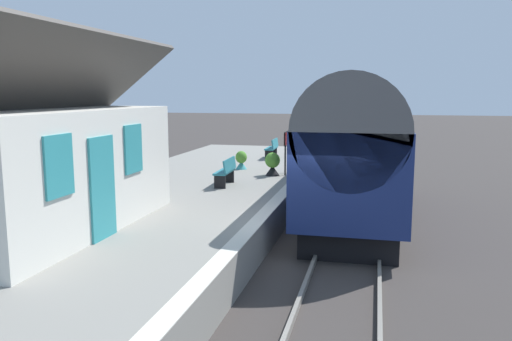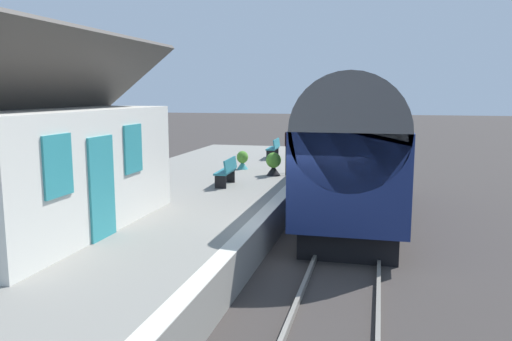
# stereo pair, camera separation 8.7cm
# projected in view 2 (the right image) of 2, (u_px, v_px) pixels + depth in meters

# --- Properties ---
(ground_plane) EXTENTS (160.00, 160.00, 0.00)m
(ground_plane) POSITION_uv_depth(u_px,v_px,m) (310.00, 255.00, 12.23)
(ground_plane) COLOR #383330
(platform) EXTENTS (32.00, 6.77, 0.89)m
(platform) POSITION_uv_depth(u_px,v_px,m) (142.00, 225.00, 13.19)
(platform) COLOR gray
(platform) RESTS_ON ground
(platform_edge_coping) EXTENTS (32.00, 0.36, 0.02)m
(platform_edge_coping) POSITION_uv_depth(u_px,v_px,m) (262.00, 216.00, 12.37)
(platform_edge_coping) COLOR beige
(platform_edge_coping) RESTS_ON platform
(rail_near) EXTENTS (52.00, 0.08, 0.14)m
(rail_near) POSITION_uv_depth(u_px,v_px,m) (379.00, 257.00, 11.84)
(rail_near) COLOR gray
(rail_near) RESTS_ON ground
(rail_far) EXTENTS (52.00, 0.08, 0.14)m
(rail_far) POSITION_uv_depth(u_px,v_px,m) (317.00, 252.00, 12.18)
(rail_far) COLOR gray
(rail_far) RESTS_ON ground
(train) EXTENTS (9.08, 2.73, 4.32)m
(train) POSITION_uv_depth(u_px,v_px,m) (357.00, 148.00, 15.20)
(train) COLOR black
(train) RESTS_ON ground
(station_building) EXTENTS (6.72, 4.04, 5.53)m
(station_building) POSITION_uv_depth(u_px,v_px,m) (30.00, 163.00, 11.04)
(station_building) COLOR silver
(station_building) RESTS_ON platform
(bench_platform_end) EXTENTS (1.41, 0.48, 0.88)m
(bench_platform_end) POSITION_uv_depth(u_px,v_px,m) (274.00, 148.00, 23.14)
(bench_platform_end) COLOR #26727F
(bench_platform_end) RESTS_ON platform
(bench_by_lamp) EXTENTS (1.42, 0.49, 0.88)m
(bench_by_lamp) POSITION_uv_depth(u_px,v_px,m) (227.00, 171.00, 16.35)
(bench_by_lamp) COLOR #26727F
(bench_by_lamp) RESTS_ON platform
(planter_by_door) EXTENTS (0.45, 0.45, 0.72)m
(planter_by_door) POSITION_uv_depth(u_px,v_px,m) (242.00, 160.00, 19.86)
(planter_by_door) COLOR teal
(planter_by_door) RESTS_ON platform
(planter_bench_right) EXTENTS (0.55, 0.55, 0.83)m
(planter_bench_right) POSITION_uv_depth(u_px,v_px,m) (274.00, 164.00, 18.34)
(planter_bench_right) COLOR black
(planter_bench_right) RESTS_ON platform
(station_sign_board) EXTENTS (0.96, 0.06, 1.57)m
(station_sign_board) POSITION_uv_depth(u_px,v_px,m) (288.00, 142.00, 18.52)
(station_sign_board) COLOR black
(station_sign_board) RESTS_ON platform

